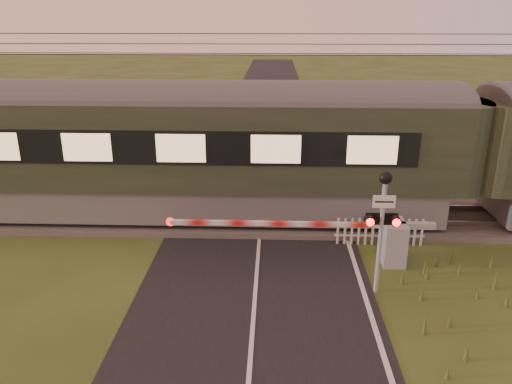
{
  "coord_description": "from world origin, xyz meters",
  "views": [
    {
      "loc": [
        0.44,
        -9.37,
        6.67
      ],
      "look_at": [
        -0.04,
        3.2,
        2.17
      ],
      "focal_mm": 35.0,
      "sensor_mm": 36.0,
      "label": 1
    }
  ],
  "objects_px": {
    "boom_gate": "(381,240)",
    "picket_fence": "(380,232)",
    "train": "(470,152)",
    "crossing_signal": "(383,212)"
  },
  "relations": [
    {
      "from": "train",
      "to": "boom_gate",
      "type": "distance_m",
      "value": 4.81
    },
    {
      "from": "boom_gate",
      "to": "picket_fence",
      "type": "xyz_separation_m",
      "value": [
        0.21,
        1.11,
        -0.25
      ]
    },
    {
      "from": "picket_fence",
      "to": "train",
      "type": "bearing_deg",
      "value": 31.38
    },
    {
      "from": "train",
      "to": "crossing_signal",
      "type": "bearing_deg",
      "value": -128.52
    },
    {
      "from": "boom_gate",
      "to": "picket_fence",
      "type": "relative_size",
      "value": 2.74
    },
    {
      "from": "train",
      "to": "boom_gate",
      "type": "relative_size",
      "value": 6.21
    },
    {
      "from": "train",
      "to": "crossing_signal",
      "type": "relative_size",
      "value": 14.55
    },
    {
      "from": "train",
      "to": "crossing_signal",
      "type": "xyz_separation_m",
      "value": [
        -3.72,
        -4.68,
        -0.25
      ]
    },
    {
      "from": "boom_gate",
      "to": "crossing_signal",
      "type": "height_order",
      "value": "crossing_signal"
    },
    {
      "from": "boom_gate",
      "to": "crossing_signal",
      "type": "xyz_separation_m",
      "value": [
        -0.41,
        -1.67,
        1.52
      ]
    }
  ]
}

